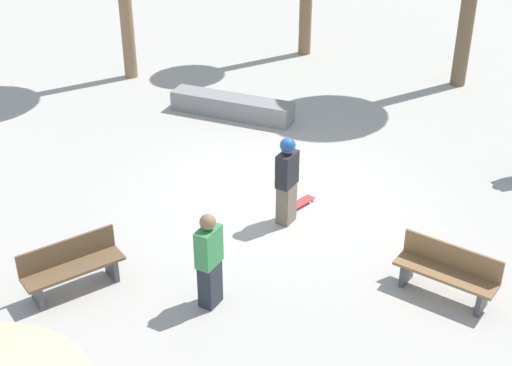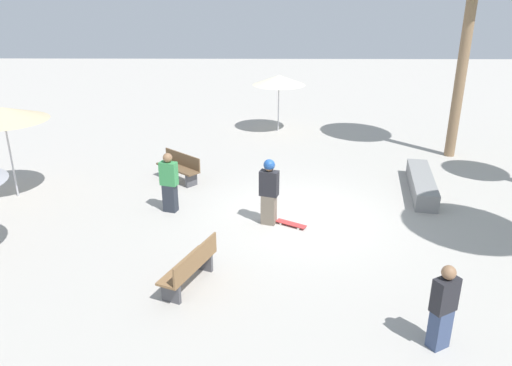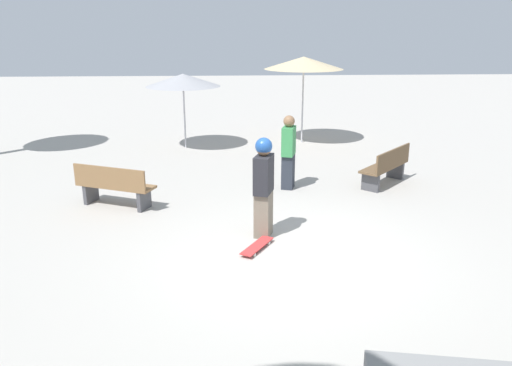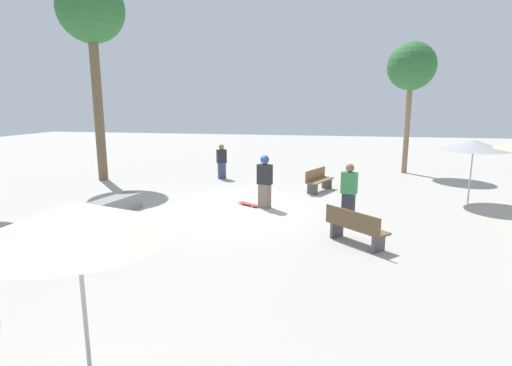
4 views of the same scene
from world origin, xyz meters
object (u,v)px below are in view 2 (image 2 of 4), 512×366
Objects in this scene: concrete_ledge at (421,184)px; bystander_watching at (169,183)px; bench_far at (179,167)px; shade_umbrella_tan at (3,114)px; skater_main at (269,190)px; skateboard at (291,224)px; bystander_far at (443,307)px; bench_near at (190,267)px; shade_umbrella_cream at (279,80)px.

bystander_watching is at bearing 11.35° from concrete_ledge.
bench_far is 5.01m from shade_umbrella_tan.
skater_main is 1.03m from skateboard.
skateboard is 0.51× the size of bystander_far.
bench_far is at bearing 109.61° from bystander_watching.
bystander_watching is (-0.10, 2.22, 0.38)m from bench_far.
concrete_ledge is 7.22m from bystander_watching.
concrete_ledge is 6.95m from bystander_far.
shade_umbrella_cream is at bearing 12.99° from bench_near.
skater_main is at bearing 1.39° from bystander_watching.
skater_main reaches higher than bystander_far.
bench_far reaches higher than concrete_ledge.
bench_far is (7.16, -0.81, 0.18)m from concrete_ledge.
skater_main is at bearing 166.76° from shade_umbrella_tan.
shade_umbrella_tan reaches higher than shade_umbrella_cream.
bystander_far is (-4.33, 1.76, 0.34)m from bench_near.
bench_near is (6.05, 4.96, 0.18)m from concrete_ledge.
shade_umbrella_tan is (5.55, -4.50, 1.96)m from bench_near.
bystander_watching reaches higher than bystander_far.
skater_main is 2.16× the size of skateboard.
shade_umbrella_cream is 1.49× the size of bystander_far.
skater_main reaches higher than concrete_ledge.
shade_umbrella_cream is (-3.19, -5.69, 1.66)m from bench_far.
bench_near is 1.11× the size of bench_far.
bench_near reaches higher than concrete_ledge.
skateboard is 9.00m from shade_umbrella_cream.
bystander_watching is (3.15, -0.86, 0.75)m from skateboard.
shade_umbrella_cream is (-2.08, -11.46, 1.66)m from bench_near.
bench_near is 0.64× the size of shade_umbrella_tan.
bench_near is 5.88m from bench_far.
shade_umbrella_cream reaches higher than skateboard.
skateboard is at bearing 166.70° from shade_umbrella_tan.
bench_near is at bearing 128.45° from bystander_far.
shade_umbrella_cream is 13.47m from bystander_far.
bystander_far is (-5.34, 5.30, -0.04)m from bystander_watching.
shade_umbrella_cream reaches higher than concrete_ledge.
shade_umbrella_cream reaches higher than bench_far.
bench_near is at bearing 140.92° from shade_umbrella_tan.
bystander_watching is at bearing -177.20° from skater_main.
concrete_ledge is 7.83m from shade_umbrella_cream.
shade_umbrella_tan is at bearing -174.88° from skater_main.
skateboard is at bearing 90.39° from shade_umbrella_cream.
shade_umbrella_tan is at bearing 2.27° from concrete_ledge.
skater_main is 0.66× the size of shade_umbrella_tan.
bench_near is 11.76m from shade_umbrella_cream.
concrete_ledge is at bearing 28.31° from bystander_watching.
bystander_watching reaches higher than bench_far.
bench_far is at bearing 34.18° from bench_near.
bystander_far is at bearing -27.84° from bystander_watching.
bench_far is (2.70, -2.95, -0.49)m from skater_main.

